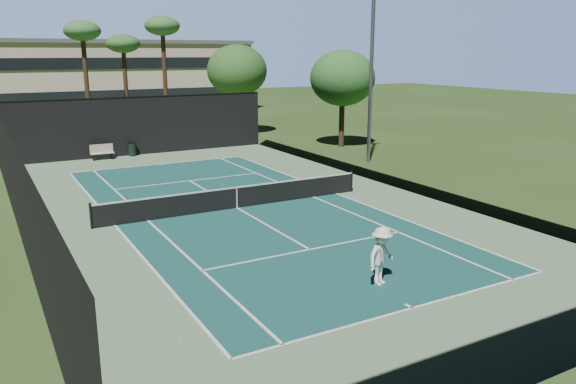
% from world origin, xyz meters
% --- Properties ---
extents(ground, '(160.00, 160.00, 0.00)m').
position_xyz_m(ground, '(0.00, 0.00, 0.00)').
color(ground, '#2B481B').
rests_on(ground, ground).
extents(apron_slab, '(18.00, 32.00, 0.01)m').
position_xyz_m(apron_slab, '(0.00, 0.00, 0.01)').
color(apron_slab, '#678960').
rests_on(apron_slab, ground).
extents(court_surface, '(10.97, 23.77, 0.01)m').
position_xyz_m(court_surface, '(0.00, 0.00, 0.01)').
color(court_surface, '#184E49').
rests_on(court_surface, ground).
extents(court_lines, '(11.07, 23.87, 0.01)m').
position_xyz_m(court_lines, '(0.00, 0.00, 0.02)').
color(court_lines, white).
rests_on(court_lines, ground).
extents(tennis_net, '(12.90, 0.10, 1.10)m').
position_xyz_m(tennis_net, '(0.00, 0.00, 0.56)').
color(tennis_net, black).
rests_on(tennis_net, ground).
extents(fence, '(18.04, 32.05, 4.03)m').
position_xyz_m(fence, '(0.00, 0.06, 2.01)').
color(fence, black).
rests_on(fence, ground).
extents(player, '(1.34, 1.03, 1.83)m').
position_xyz_m(player, '(0.31, -10.07, 0.92)').
color(player, white).
rests_on(player, ground).
extents(tennis_ball_a, '(0.07, 0.07, 0.07)m').
position_xyz_m(tennis_ball_a, '(-6.23, -10.47, 0.04)').
color(tennis_ball_a, '#C8DE32').
rests_on(tennis_ball_a, ground).
extents(tennis_ball_b, '(0.08, 0.08, 0.08)m').
position_xyz_m(tennis_ball_b, '(-1.13, 1.71, 0.04)').
color(tennis_ball_b, '#D3F136').
rests_on(tennis_ball_b, ground).
extents(tennis_ball_c, '(0.08, 0.08, 0.08)m').
position_xyz_m(tennis_ball_c, '(1.19, 4.58, 0.04)').
color(tennis_ball_c, '#C7D430').
rests_on(tennis_ball_c, ground).
extents(tennis_ball_d, '(0.06, 0.06, 0.06)m').
position_xyz_m(tennis_ball_d, '(-6.34, 5.86, 0.03)').
color(tennis_ball_d, '#D5E934').
rests_on(tennis_ball_d, ground).
extents(park_bench, '(1.50, 0.45, 1.02)m').
position_xyz_m(park_bench, '(-2.88, 15.37, 0.55)').
color(park_bench, beige).
rests_on(park_bench, ground).
extents(trash_bin, '(0.56, 0.56, 0.95)m').
position_xyz_m(trash_bin, '(-0.80, 15.72, 0.48)').
color(trash_bin, black).
rests_on(trash_bin, ground).
extents(palm_a, '(2.80, 2.80, 9.32)m').
position_xyz_m(palm_a, '(-2.00, 24.00, 8.19)').
color(palm_a, '#3F2C1B').
rests_on(palm_a, ground).
extents(palm_b, '(2.80, 2.80, 8.42)m').
position_xyz_m(palm_b, '(1.50, 26.00, 7.36)').
color(palm_b, '#3F271B').
rests_on(palm_b, ground).
extents(palm_c, '(2.80, 2.80, 9.77)m').
position_xyz_m(palm_c, '(4.00, 23.00, 8.60)').
color(palm_c, '#3E2B1A').
rests_on(palm_c, ground).
extents(decid_tree_a, '(5.12, 5.12, 7.62)m').
position_xyz_m(decid_tree_a, '(10.00, 22.00, 5.42)').
color(decid_tree_a, '#432F1D').
rests_on(decid_tree_a, ground).
extents(decid_tree_b, '(4.80, 4.80, 7.14)m').
position_xyz_m(decid_tree_b, '(14.00, 12.00, 5.08)').
color(decid_tree_b, '#412E1C').
rests_on(decid_tree_b, ground).
extents(campus_building, '(40.50, 12.50, 8.30)m').
position_xyz_m(campus_building, '(0.00, 45.98, 4.21)').
color(campus_building, beige).
rests_on(campus_building, ground).
extents(light_pole, '(0.90, 0.25, 12.22)m').
position_xyz_m(light_pole, '(12.00, 6.00, 6.46)').
color(light_pole, gray).
rests_on(light_pole, ground).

